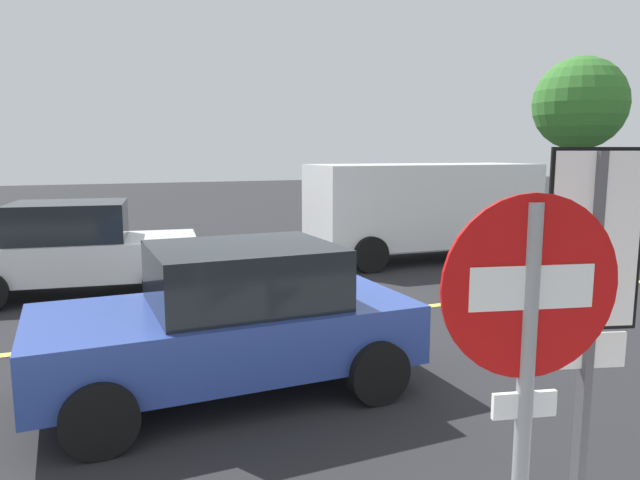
# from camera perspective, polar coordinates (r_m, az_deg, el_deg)

# --- Properties ---
(ground_plane) EXTENTS (80.00, 80.00, 0.00)m
(ground_plane) POSITION_cam_1_polar(r_m,az_deg,el_deg) (8.72, -2.67, -8.01)
(ground_plane) COLOR #262628
(lane_marking_centre) EXTENTS (28.00, 0.16, 0.01)m
(lane_marking_centre) POSITION_cam_1_polar(r_m,az_deg,el_deg) (10.08, 13.72, -5.91)
(lane_marking_centre) COLOR #E0D14C
(stop_sign) EXTENTS (0.74, 0.19, 2.34)m
(stop_sign) POSITION_cam_1_polar(r_m,az_deg,el_deg) (2.61, 19.40, -12.08)
(stop_sign) COLOR gray
(stop_sign) RESTS_ON ground_plane
(speed_limit_sign) EXTENTS (0.52, 0.16, 2.52)m
(speed_limit_sign) POSITION_cam_1_polar(r_m,az_deg,el_deg) (3.51, 24.86, -4.28)
(speed_limit_sign) COLOR #4C4C51
(speed_limit_sign) RESTS_ON ground_plane
(white_van) EXTENTS (5.28, 2.44, 2.20)m
(white_van) POSITION_cam_1_polar(r_m,az_deg,el_deg) (13.71, 9.85, 3.38)
(white_van) COLOR white
(white_van) RESTS_ON ground_plane
(car_white_mid_road) EXTENTS (4.08, 2.40, 1.62)m
(car_white_mid_road) POSITION_cam_1_polar(r_m,az_deg,el_deg) (11.08, -22.35, -0.75)
(car_white_mid_road) COLOR white
(car_white_mid_road) RESTS_ON ground_plane
(car_blue_approaching) EXTENTS (3.86, 2.05, 1.54)m
(car_blue_approaching) POSITION_cam_1_polar(r_m,az_deg,el_deg) (6.19, -8.63, -7.57)
(car_blue_approaching) COLOR #2D479E
(car_blue_approaching) RESTS_ON ground_plane
(tree_left_verge) EXTENTS (3.37, 3.37, 5.90)m
(tree_left_verge) POSITION_cam_1_polar(r_m,az_deg,el_deg) (23.97, 23.97, 12.01)
(tree_left_verge) COLOR #513823
(tree_left_verge) RESTS_ON ground_plane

